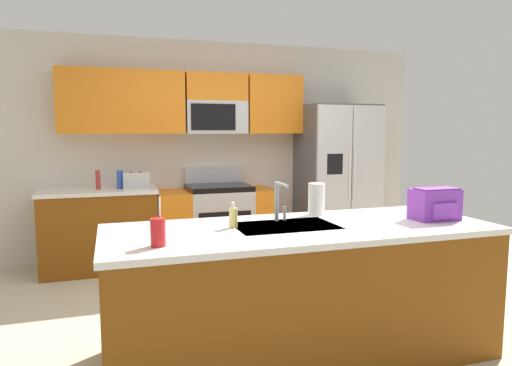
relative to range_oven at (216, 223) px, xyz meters
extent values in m
plane|color=beige|center=(0.15, -1.80, -0.44)|extent=(9.00, 9.00, 0.00)
cube|color=beige|center=(0.15, 0.35, 0.86)|extent=(5.20, 0.10, 2.60)
cube|color=orange|center=(-1.35, 0.14, 1.41)|extent=(0.70, 0.32, 0.70)
cube|color=orange|center=(-0.67, 0.14, 1.41)|extent=(0.66, 0.32, 0.70)
cube|color=orange|center=(0.76, 0.14, 1.41)|extent=(0.68, 0.32, 0.70)
cube|color=#B7BABF|center=(0.04, 0.14, 1.25)|extent=(0.72, 0.32, 0.38)
cube|color=black|center=(-0.02, -0.03, 1.25)|extent=(0.52, 0.01, 0.30)
cube|color=orange|center=(0.04, 0.14, 1.60)|extent=(0.72, 0.32, 0.32)
cube|color=brown|center=(-1.30, 0.00, -0.01)|extent=(1.20, 0.60, 0.86)
cube|color=silver|center=(-1.30, 0.00, 0.44)|extent=(1.23, 0.63, 0.04)
cube|color=#B7BABF|center=(0.04, 0.00, -0.02)|extent=(0.72, 0.60, 0.84)
cube|color=black|center=(0.04, -0.31, 0.01)|extent=(0.60, 0.01, 0.36)
cube|color=black|center=(0.04, 0.00, 0.43)|extent=(0.72, 0.60, 0.06)
cube|color=#B7BABF|center=(0.04, 0.27, 0.56)|extent=(0.72, 0.06, 0.20)
cube|color=orange|center=(-0.50, 0.00, -0.02)|extent=(0.36, 0.60, 0.84)
cube|color=orange|center=(0.54, 0.00, -0.02)|extent=(0.28, 0.60, 0.84)
cube|color=#4C4F54|center=(1.55, -0.05, 0.48)|extent=(0.90, 0.70, 1.85)
cube|color=#B7BABF|center=(1.32, -0.42, 0.48)|extent=(0.44, 0.04, 1.81)
cube|color=#B7BABF|center=(1.77, -0.42, 0.48)|extent=(0.44, 0.04, 1.81)
cylinder|color=silver|center=(1.52, -0.45, 0.57)|extent=(0.02, 0.02, 0.60)
cylinder|color=silver|center=(1.58, -0.45, 0.57)|extent=(0.02, 0.02, 0.60)
cube|color=black|center=(1.32, -0.44, 0.70)|extent=(0.20, 0.00, 0.24)
cube|color=brown|center=(0.04, -2.46, -0.01)|extent=(2.56, 0.93, 0.86)
cube|color=silver|center=(0.04, -2.46, 0.44)|extent=(2.60, 0.97, 0.04)
cube|color=#B7BABF|center=(-0.06, -2.41, 0.44)|extent=(0.68, 0.44, 0.03)
cube|color=#B7BABF|center=(-0.91, -0.05, 0.55)|extent=(0.28, 0.16, 0.18)
cube|color=black|center=(-0.96, -0.05, 0.63)|extent=(0.03, 0.11, 0.01)
cube|color=black|center=(-0.86, -0.05, 0.63)|extent=(0.03, 0.11, 0.01)
cylinder|color=#B2332D|center=(-1.30, 0.00, 0.56)|extent=(0.05, 0.05, 0.21)
cylinder|color=blue|center=(-1.07, -0.01, 0.56)|extent=(0.07, 0.07, 0.20)
cylinder|color=#B7BABF|center=(-0.06, -2.24, 0.60)|extent=(0.03, 0.03, 0.28)
cylinder|color=#B7BABF|center=(-0.06, -2.34, 0.73)|extent=(0.02, 0.20, 0.02)
cylinder|color=#B7BABF|center=(0.00, -2.24, 0.51)|extent=(0.02, 0.02, 0.10)
cylinder|color=red|center=(-0.93, -2.71, 0.53)|extent=(0.08, 0.08, 0.16)
cylinder|color=white|center=(-0.92, -2.71, 0.66)|extent=(0.01, 0.03, 0.14)
cylinder|color=#D8CC66|center=(-0.41, -2.36, 0.52)|extent=(0.06, 0.06, 0.13)
cylinder|color=white|center=(-0.41, -2.36, 0.61)|extent=(0.02, 0.02, 0.04)
cylinder|color=white|center=(0.30, -2.11, 0.58)|extent=(0.12, 0.12, 0.24)
cube|color=purple|center=(1.03, -2.53, 0.57)|extent=(0.32, 0.20, 0.22)
cube|color=#702F97|center=(1.03, -2.55, 0.67)|extent=(0.30, 0.14, 0.03)
cube|color=purple|center=(1.03, -2.64, 0.54)|extent=(0.20, 0.03, 0.11)
camera|label=1|loc=(-1.17, -5.21, 1.09)|focal=32.06mm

